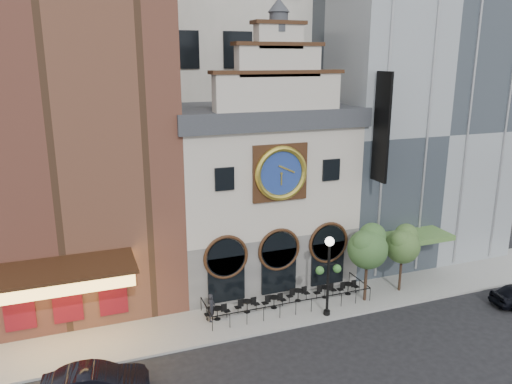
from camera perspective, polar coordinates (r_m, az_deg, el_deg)
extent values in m
plane|color=black|center=(30.80, 5.53, -15.07)|extent=(120.00, 120.00, 0.00)
cube|color=gray|center=(32.74, 3.57, -12.94)|extent=(44.00, 5.00, 0.15)
cube|color=#605E5B|center=(36.50, 0.09, -6.27)|extent=(12.00, 8.00, 4.00)
cube|color=beige|center=(34.88, 0.09, 2.17)|extent=(12.00, 8.00, 7.00)
cube|color=#2D3035|center=(34.20, 0.10, 8.89)|extent=(12.60, 8.60, 1.20)
cube|color=#351E10|center=(30.99, 2.76, 2.22)|extent=(3.60, 0.25, 3.60)
cylinder|color=navy|center=(30.86, 2.86, 2.17)|extent=(3.10, 0.12, 3.10)
torus|color=gold|center=(30.79, 2.92, 2.14)|extent=(3.46, 0.36, 3.46)
cylinder|color=#2D3035|center=(30.73, 2.60, 18.82)|extent=(1.10, 1.10, 1.10)
cone|color=#2D3035|center=(30.81, 2.62, 20.58)|extent=(1.30, 1.30, 0.80)
cube|color=brown|center=(33.94, -22.49, 9.25)|extent=(14.00, 12.00, 25.00)
cube|color=#FFBF59|center=(28.38, -21.15, -8.99)|extent=(7.00, 3.40, 0.70)
cube|color=#351E10|center=(28.21, -21.23, -8.15)|extent=(7.40, 3.80, 0.15)
cube|color=maroon|center=(30.79, -20.76, -11.53)|extent=(5.60, 0.15, 2.60)
cube|color=gray|center=(42.38, 15.91, 7.33)|extent=(14.00, 12.00, 20.00)
cube|color=#537E39|center=(36.54, 17.99, -4.84)|extent=(4.50, 2.40, 0.35)
cube|color=black|center=(32.91, 14.17, 7.14)|extent=(0.18, 1.60, 7.00)
cube|color=beige|center=(45.66, -5.59, 20.73)|extent=(20.00, 16.00, 40.00)
cylinder|color=black|center=(30.84, -4.46, -13.11)|extent=(0.68, 0.68, 0.03)
cylinder|color=black|center=(31.01, -4.44, -13.71)|extent=(0.06, 0.06, 0.72)
cylinder|color=black|center=(31.54, -1.02, -12.39)|extent=(0.68, 0.68, 0.03)
cylinder|color=black|center=(31.71, -1.02, -12.98)|extent=(0.06, 0.06, 0.72)
cylinder|color=black|center=(32.04, 2.07, -11.93)|extent=(0.68, 0.68, 0.03)
cylinder|color=black|center=(32.21, 2.06, -12.51)|extent=(0.06, 0.06, 0.72)
cylinder|color=black|center=(32.98, 4.85, -11.15)|extent=(0.68, 0.68, 0.03)
cylinder|color=black|center=(33.14, 4.83, -11.73)|extent=(0.06, 0.06, 0.72)
cylinder|color=black|center=(33.60, 7.91, -10.73)|extent=(0.68, 0.68, 0.03)
cylinder|color=black|center=(33.76, 7.89, -11.29)|extent=(0.06, 0.06, 0.72)
cylinder|color=black|center=(34.29, 10.50, -10.29)|extent=(0.68, 0.68, 0.03)
cylinder|color=black|center=(34.45, 10.47, -10.85)|extent=(0.06, 0.06, 0.72)
imported|color=black|center=(25.90, -17.86, -20.12)|extent=(5.04, 2.23, 1.61)
imported|color=black|center=(30.67, -5.10, -13.02)|extent=(0.70, 0.76, 1.74)
cylinder|color=black|center=(30.89, 8.24, -9.94)|extent=(0.17, 0.17, 4.61)
cylinder|color=black|center=(31.86, 8.09, -13.47)|extent=(0.41, 0.41, 0.28)
sphere|color=white|center=(29.93, 8.41, -5.61)|extent=(0.55, 0.55, 0.55)
sphere|color=#2C5A24|center=(30.41, 7.30, -8.88)|extent=(0.52, 0.52, 0.52)
sphere|color=#2C5A24|center=(30.80, 9.25, -8.65)|extent=(0.52, 0.52, 0.52)
cylinder|color=#382619|center=(33.48, 12.42, -9.85)|extent=(0.20, 0.20, 2.76)
sphere|color=#2D5321|center=(32.64, 12.64, -6.39)|extent=(2.56, 2.56, 2.56)
sphere|color=#2D5321|center=(32.89, 13.15, -4.97)|extent=(1.77, 1.77, 1.77)
sphere|color=#2D5321|center=(32.11, 12.29, -5.79)|extent=(1.58, 1.58, 1.58)
cylinder|color=#382619|center=(35.43, 16.17, -8.91)|extent=(0.18, 0.18, 2.48)
sphere|color=#385923|center=(34.71, 16.40, -5.97)|extent=(2.30, 2.30, 2.30)
sphere|color=#385923|center=(34.95, 16.80, -4.77)|extent=(1.59, 1.59, 1.59)
sphere|color=#385923|center=(34.22, 16.15, -5.46)|extent=(1.42, 1.42, 1.42)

